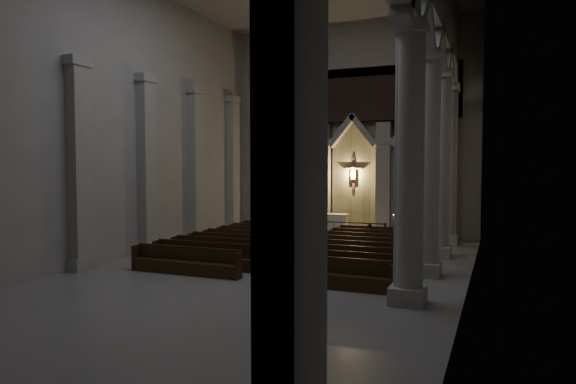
% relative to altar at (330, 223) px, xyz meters
% --- Properties ---
extents(room, '(24.00, 24.10, 12.00)m').
position_rel_altar_xyz_m(room, '(1.13, -10.83, 6.92)').
color(room, gray).
rests_on(room, ground).
extents(sanctuary_wall, '(14.00, 0.77, 12.00)m').
position_rel_altar_xyz_m(sanctuary_wall, '(1.13, 0.71, 5.94)').
color(sanctuary_wall, '#ABA89F').
rests_on(sanctuary_wall, ground).
extents(right_arcade, '(1.00, 24.00, 12.00)m').
position_rel_altar_xyz_m(right_arcade, '(6.63, -9.50, 7.15)').
color(right_arcade, '#ABA89F').
rests_on(right_arcade, ground).
extents(left_pilasters, '(0.60, 13.00, 8.03)m').
position_rel_altar_xyz_m(left_pilasters, '(-5.62, -7.33, 3.23)').
color(left_pilasters, '#ABA89F').
rests_on(left_pilasters, ground).
extents(sanctuary_step, '(8.50, 2.60, 0.15)m').
position_rel_altar_xyz_m(sanctuary_step, '(1.13, -0.23, -0.60)').
color(sanctuary_step, '#ABA89F').
rests_on(sanctuary_step, ground).
extents(altar, '(2.07, 0.83, 1.05)m').
position_rel_altar_xyz_m(altar, '(0.00, 0.00, 0.00)').
color(altar, silver).
rests_on(altar, sanctuary_step).
extents(altar_rail, '(4.83, 0.09, 0.95)m').
position_rel_altar_xyz_m(altar_rail, '(1.13, -1.46, -0.05)').
color(altar_rail, black).
rests_on(altar_rail, ground).
extents(candle_stand_left, '(0.24, 0.24, 1.42)m').
position_rel_altar_xyz_m(candle_stand_left, '(-1.81, -1.41, -0.29)').
color(candle_stand_left, '#A16431').
rests_on(candle_stand_left, ground).
extents(candle_stand_right, '(0.23, 0.23, 1.39)m').
position_rel_altar_xyz_m(candle_stand_right, '(3.84, -1.00, -0.30)').
color(candle_stand_right, '#A16431').
rests_on(candle_stand_right, ground).
extents(pews, '(9.88, 9.29, 1.00)m').
position_rel_altar_xyz_m(pews, '(1.13, -7.98, -0.35)').
color(pews, black).
rests_on(pews, ground).
extents(worshipper, '(0.45, 0.32, 1.15)m').
position_rel_altar_xyz_m(worshipper, '(3.23, -3.74, -0.10)').
color(worshipper, black).
rests_on(worshipper, ground).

